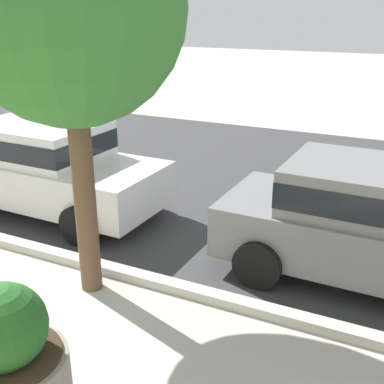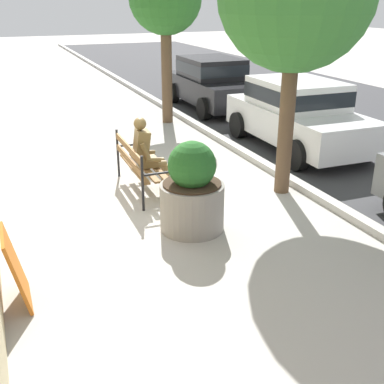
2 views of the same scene
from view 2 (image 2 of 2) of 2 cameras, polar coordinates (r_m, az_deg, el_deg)
ground_plane at (r=8.82m, az=-6.94°, el=0.03°), size 80.00×80.00×0.00m
curb_stone at (r=9.90m, az=9.41°, el=2.75°), size 60.00×0.20×0.12m
park_bench at (r=8.67m, az=-6.45°, el=3.48°), size 1.81×0.57×0.95m
bronze_statue_seated at (r=8.62m, az=-5.01°, el=4.30°), size 0.68×0.77×1.37m
concrete_planter at (r=7.15m, az=0.00°, el=-0.04°), size 0.97×0.97×1.38m
parked_car_black at (r=15.48m, az=2.39°, el=12.96°), size 4.13×1.98×1.56m
parked_car_white at (r=11.44m, az=12.40°, el=9.22°), size 4.13×1.98×1.56m
leaning_signboard at (r=5.85m, az=-20.13°, el=-8.42°), size 0.70×0.23×0.89m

